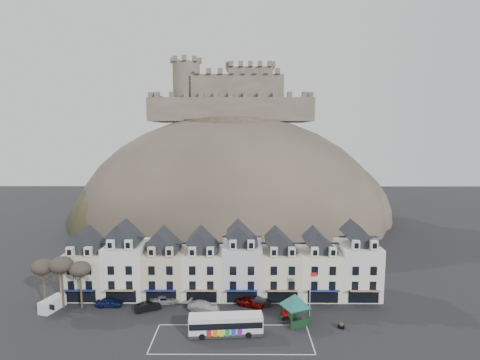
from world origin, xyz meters
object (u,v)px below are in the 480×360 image
at_px(bus_shelter, 295,300).
at_px(flagpole, 311,291).
at_px(car_silver, 165,300).
at_px(car_charcoal, 258,301).
at_px(car_black, 148,307).
at_px(white_van, 52,304).
at_px(car_white, 204,306).
at_px(bus, 226,324).
at_px(car_navy, 109,302).
at_px(car_maroon, 250,302).
at_px(red_buoy, 285,314).

distance_m(bus_shelter, flagpole, 3.50).
xyz_separation_m(flagpole, car_silver, (-23.68, 4.20, -3.50)).
relative_size(car_silver, car_charcoal, 1.08).
xyz_separation_m(flagpole, car_black, (-25.91, 1.70, -3.50)).
bearing_deg(car_charcoal, car_silver, 87.69).
bearing_deg(bus_shelter, white_van, 150.10).
relative_size(car_black, car_silver, 0.86).
height_order(car_black, car_white, car_white).
xyz_separation_m(bus, car_white, (-3.89, 7.16, -0.86)).
bearing_deg(flagpole, white_van, 177.31).
xyz_separation_m(white_van, car_charcoal, (33.46, 1.54, -0.23)).
bearing_deg(bus_shelter, car_navy, 146.17).
xyz_separation_m(white_van, car_maroon, (32.26, 1.23, -0.21)).
bearing_deg(car_charcoal, bus_shelter, -136.01).
distance_m(flagpole, car_black, 26.20).
distance_m(flagpole, car_charcoal, 9.46).
bearing_deg(white_van, car_black, 15.90).
bearing_deg(white_van, car_maroon, 19.01).
height_order(car_navy, car_black, car_navy).
height_order(flagpole, car_navy, flagpole).
height_order(white_van, car_navy, white_van).
bearing_deg(bus, flagpole, 18.37).
relative_size(bus_shelter, car_black, 1.59).
height_order(white_van, car_silver, white_van).
relative_size(white_van, car_navy, 1.07).
distance_m(bus, car_black, 14.79).
relative_size(car_black, car_charcoal, 0.93).
bearing_deg(flagpole, bus_shelter, -141.86).
distance_m(flagpole, car_navy, 32.99).
height_order(bus_shelter, car_charcoal, bus_shelter).
bearing_deg(bus_shelter, car_white, 140.96).
relative_size(bus, white_van, 2.31).
bearing_deg(car_white, flagpole, -77.66).
distance_m(white_van, car_navy, 8.97).
height_order(car_navy, car_white, car_white).
relative_size(white_van, car_maroon, 1.02).
bearing_deg(red_buoy, white_van, 175.62).
height_order(car_black, car_silver, car_black).
distance_m(white_van, car_silver, 18.01).
height_order(bus_shelter, car_black, bus_shelter).
height_order(red_buoy, car_silver, red_buoy).
xyz_separation_m(bus, bus_shelter, (10.29, 3.32, 1.95)).
height_order(red_buoy, flagpole, flagpole).
bearing_deg(car_white, car_maroon, -60.89).
height_order(bus, flagpole, flagpole).
relative_size(car_navy, car_charcoal, 0.95).
bearing_deg(car_navy, flagpole, -97.67).
relative_size(bus, car_silver, 2.17).
bearing_deg(red_buoy, flagpole, 12.66).
bearing_deg(car_white, car_charcoal, -60.42).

